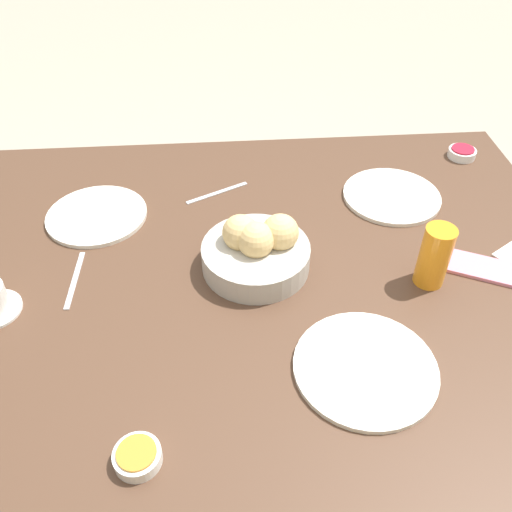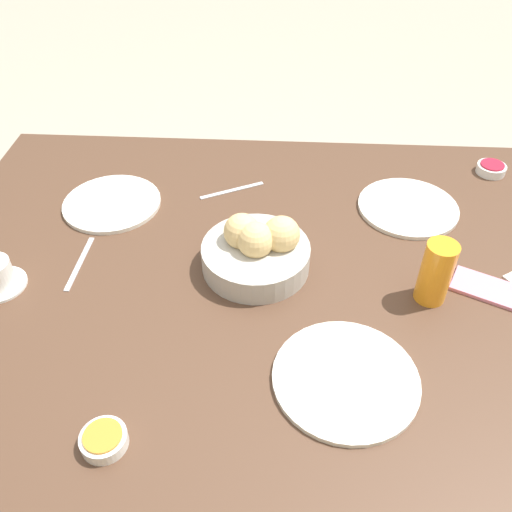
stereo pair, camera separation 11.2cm
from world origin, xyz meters
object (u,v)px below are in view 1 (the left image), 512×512
(plate_far_center, at_px, (365,368))
(fork_silver, at_px, (75,280))
(bread_basket, at_px, (257,250))
(plate_near_right, at_px, (97,215))
(cell_phone, at_px, (484,268))
(jam_bowl_honey, at_px, (137,457))
(knife_silver, at_px, (217,193))
(jam_bowl_berry, at_px, (462,153))
(juice_glass, at_px, (435,256))
(plate_near_left, at_px, (392,196))

(plate_far_center, distance_m, fork_silver, 0.61)
(bread_basket, bearing_deg, plate_far_center, 120.59)
(plate_near_right, xyz_separation_m, cell_phone, (-0.83, 0.25, -0.00))
(plate_near_right, xyz_separation_m, jam_bowl_honey, (-0.15, 0.62, 0.01))
(fork_silver, bearing_deg, cell_phone, 177.74)
(plate_near_right, height_order, fork_silver, plate_near_right)
(bread_basket, height_order, knife_silver, bread_basket)
(knife_silver, height_order, cell_phone, cell_phone)
(bread_basket, distance_m, knife_silver, 0.29)
(jam_bowl_berry, bearing_deg, plate_near_right, 11.66)
(juice_glass, bearing_deg, bread_basket, -11.89)
(juice_glass, xyz_separation_m, fork_silver, (0.72, -0.06, -0.07))
(cell_phone, bearing_deg, fork_silver, -2.26)
(fork_silver, bearing_deg, jam_bowl_honey, 112.00)
(bread_basket, relative_size, plate_far_center, 0.89)
(juice_glass, distance_m, fork_silver, 0.73)
(plate_far_center, relative_size, juice_glass, 1.88)
(plate_near_left, distance_m, cell_phone, 0.30)
(jam_bowl_berry, bearing_deg, cell_phone, 75.42)
(juice_glass, bearing_deg, cell_phone, -169.49)
(juice_glass, bearing_deg, knife_silver, -39.11)
(plate_near_left, xyz_separation_m, knife_silver, (0.43, -0.05, -0.00))
(plate_near_left, bearing_deg, cell_phone, 114.70)
(plate_near_left, distance_m, jam_bowl_honey, 0.85)
(jam_bowl_berry, xyz_separation_m, fork_silver, (0.96, 0.41, -0.01))
(bread_basket, xyz_separation_m, plate_near_left, (-0.35, -0.22, -0.04))
(plate_far_center, relative_size, knife_silver, 1.63)
(bread_basket, xyz_separation_m, plate_near_right, (0.36, -0.20, -0.04))
(juice_glass, relative_size, jam_bowl_berry, 1.83)
(plate_far_center, height_order, knife_silver, plate_far_center)
(plate_near_left, relative_size, fork_silver, 1.41)
(knife_silver, bearing_deg, plate_near_left, 173.16)
(knife_silver, bearing_deg, cell_phone, 149.77)
(fork_silver, bearing_deg, juice_glass, 175.49)
(plate_far_center, height_order, cell_phone, plate_far_center)
(plate_near_right, bearing_deg, juice_glass, 159.17)
(plate_near_right, bearing_deg, plate_far_center, 137.85)
(plate_far_center, relative_size, jam_bowl_berry, 3.44)
(bread_basket, relative_size, plate_near_left, 0.95)
(jam_bowl_berry, bearing_deg, jam_bowl_honey, 45.49)
(jam_bowl_berry, xyz_separation_m, cell_phone, (0.11, 0.44, -0.01))
(knife_silver, bearing_deg, juice_glass, 140.89)
(plate_far_center, bearing_deg, juice_glass, -130.48)
(jam_bowl_honey, height_order, fork_silver, jam_bowl_honey)
(juice_glass, height_order, fork_silver, juice_glass)
(plate_near_left, distance_m, plate_near_right, 0.71)
(plate_near_left, bearing_deg, juice_glass, 89.41)
(bread_basket, bearing_deg, jam_bowl_honey, 63.19)
(jam_bowl_honey, height_order, cell_phone, jam_bowl_honey)
(jam_bowl_berry, distance_m, knife_silver, 0.68)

